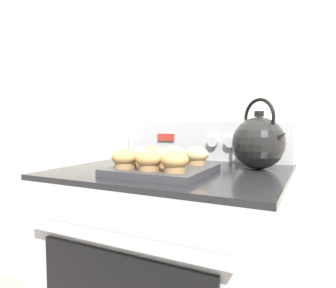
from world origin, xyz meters
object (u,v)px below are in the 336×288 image
object	(u,v)px
muffin_r2_c0	(151,154)
muffin_r1_c1	(162,157)
stove_range	(174,287)
tea_kettle	(259,142)
muffin_r0_c2	(175,162)
muffin_pan	(162,170)
muffin_r0_c1	(149,160)
muffin_r2_c2	(196,156)
muffin_r0_c0	(125,159)
muffin_r2_c1	(174,155)
muffin_r1_c0	(139,156)

from	to	relation	value
muffin_r2_c0	muffin_r1_c1	bearing A→B (deg)	-44.34
stove_range	tea_kettle	bearing A→B (deg)	24.89
muffin_r0_c2	muffin_pan	bearing A→B (deg)	134.88
muffin_r0_c1	muffin_r0_c2	size ratio (longest dim) A/B	1.00
muffin_pan	muffin_r2_c2	size ratio (longest dim) A/B	3.68
muffin_r0_c0	muffin_r0_c1	size ratio (longest dim) A/B	1.00
muffin_pan	muffin_r2_c2	world-z (taller)	muffin_r2_c2
muffin_pan	muffin_r2_c1	xyz separation A→B (m)	(0.00, 0.09, 0.04)
muffin_r2_c1	muffin_r2_c0	bearing A→B (deg)	-178.46
muffin_r0_c1	muffin_r2_c0	bearing A→B (deg)	117.45
stove_range	muffin_r2_c1	size ratio (longest dim) A/B	10.85
muffin_r0_c1	muffin_r2_c1	bearing A→B (deg)	89.99
tea_kettle	muffin_r1_c1	bearing A→B (deg)	-138.46
muffin_r0_c1	muffin_r2_c0	world-z (taller)	same
muffin_r0_c1	muffin_r2_c0	xyz separation A→B (m)	(-0.09, 0.17, 0.00)
muffin_r0_c0	muffin_r1_c0	xyz separation A→B (m)	(0.00, 0.09, 0.00)
muffin_r0_c1	muffin_r2_c1	distance (m)	0.17
muffin_r0_c0	muffin_r1_c0	size ratio (longest dim) A/B	1.00
muffin_r1_c1	muffin_r2_c1	world-z (taller)	same
stove_range	muffin_r0_c1	distance (m)	0.53
muffin_r0_c0	muffin_r0_c2	bearing A→B (deg)	0.89
muffin_r0_c2	muffin_r0_c1	bearing A→B (deg)	-177.06
stove_range	muffin_r1_c0	world-z (taller)	muffin_r1_c0
muffin_r2_c0	muffin_r2_c1	distance (m)	0.09
muffin_r0_c0	muffin_r0_c2	distance (m)	0.17
muffin_pan	muffin_r2_c0	size ratio (longest dim) A/B	3.68
muffin_r2_c0	muffin_r2_c1	xyz separation A→B (m)	(0.09, 0.00, 0.00)
muffin_r2_c1	muffin_r0_c0	bearing A→B (deg)	-117.06
muffin_r0_c1	tea_kettle	world-z (taller)	tea_kettle
muffin_r1_c1	muffin_r2_c2	world-z (taller)	same
muffin_r2_c0	muffin_r2_c2	bearing A→B (deg)	0.58
muffin_r1_c1	muffin_r2_c1	size ratio (longest dim) A/B	1.00
stove_range	muffin_r2_c0	bearing A→B (deg)	-165.44
muffin_r0_c0	muffin_r1_c0	bearing A→B (deg)	89.98
muffin_r2_c2	muffin_pan	bearing A→B (deg)	-134.89
muffin_r2_c2	tea_kettle	world-z (taller)	tea_kettle
muffin_r2_c0	muffin_r0_c2	bearing A→B (deg)	-44.34
muffin_pan	muffin_r1_c0	xyz separation A→B (m)	(-0.09, 0.00, 0.04)
stove_range	muffin_r1_c1	world-z (taller)	muffin_r1_c1
muffin_r1_c1	muffin_r2_c1	distance (m)	0.09
muffin_r1_c0	muffin_r0_c2	bearing A→B (deg)	-26.26
muffin_r0_c1	muffin_r0_c2	bearing A→B (deg)	2.94
muffin_r1_c0	tea_kettle	distance (m)	0.42
muffin_r0_c1	muffin_r1_c0	bearing A→B (deg)	134.95
muffin_r0_c1	tea_kettle	bearing A→B (deg)	50.54
stove_range	muffin_r1_c0	xyz separation A→B (m)	(-0.08, -0.10, 0.49)
stove_range	tea_kettle	distance (m)	0.61
muffin_r0_c0	muffin_r0_c2	world-z (taller)	same
muffin_pan	muffin_r0_c1	xyz separation A→B (m)	(0.00, -0.09, 0.04)
muffin_r1_c0	muffin_r2_c1	world-z (taller)	same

